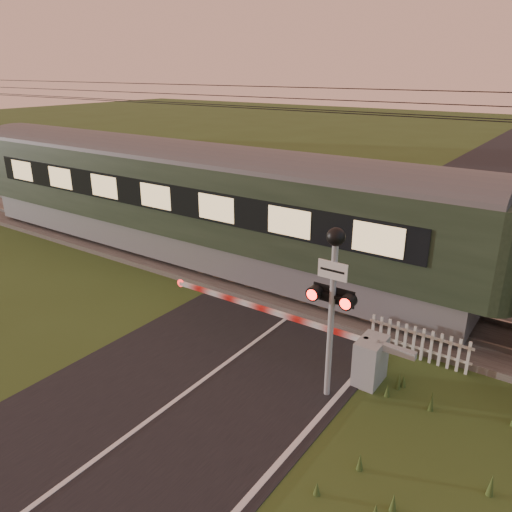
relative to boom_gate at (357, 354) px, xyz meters
The scene contains 7 objects.
ground 4.16m from the boom_gate, 131.89° to the right, with size 160.00×160.00×0.00m, color #35491C.
road 4.32m from the boom_gate, 129.63° to the right, with size 6.00×140.00×0.03m.
track_bed 4.43m from the boom_gate, 128.66° to the left, with size 140.00×3.40×0.39m.
overhead_wires 6.75m from the boom_gate, 128.66° to the left, with size 120.00×0.62×0.62m.
boom_gate is the anchor object (origin of this frame).
crossing_signal 2.23m from the boom_gate, 103.45° to the right, with size 0.96×0.37×3.77m.
picket_fence 1.79m from the boom_gate, 59.65° to the left, with size 2.50×0.07×0.85m.
Camera 1 is at (6.41, -6.18, 6.61)m, focal length 35.00 mm.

